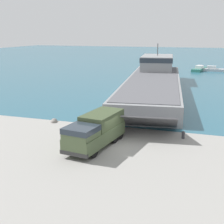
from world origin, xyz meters
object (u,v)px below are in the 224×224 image
landing_craft (154,79)px  mooring_bollard (183,134)px  moored_boat_a (200,69)px  moored_boat_b (213,69)px  military_truck (95,130)px  soldier_on_ramp (74,129)px

landing_craft → mooring_bollard: bearing=-80.5°
moored_boat_a → moored_boat_b: 3.38m
moored_boat_a → moored_boat_b: (3.36, -0.33, -0.02)m
military_truck → moored_boat_b: 60.59m
soldier_on_ramp → moored_boat_b: bearing=83.2°
landing_craft → moored_boat_a: bearing=71.4°
soldier_on_ramp → mooring_bollard: (9.77, 3.15, -0.54)m
military_truck → mooring_bollard: 8.51m
military_truck → moored_boat_a: bearing=-177.4°
moored_boat_b → soldier_on_ramp: bearing=-8.7°
landing_craft → mooring_bollard: size_ratio=58.17×
military_truck → moored_boat_a: military_truck is taller
landing_craft → moored_boat_b: size_ratio=5.93×
moored_boat_a → mooring_bollard: size_ratio=11.65×
mooring_bollard → landing_craft: bearing=106.7°
landing_craft → soldier_on_ramp: bearing=-102.3°
landing_craft → soldier_on_ramp: (-2.43, -27.59, -0.89)m
soldier_on_ramp → moored_boat_a: bearing=86.5°
landing_craft → mooring_bollard: (7.34, -24.44, -1.43)m
soldier_on_ramp → moored_boat_a: soldier_on_ramp is taller
military_truck → soldier_on_ramp: (-2.66, 1.39, -0.56)m
moored_boat_a → moored_boat_b: bearing=6.7°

